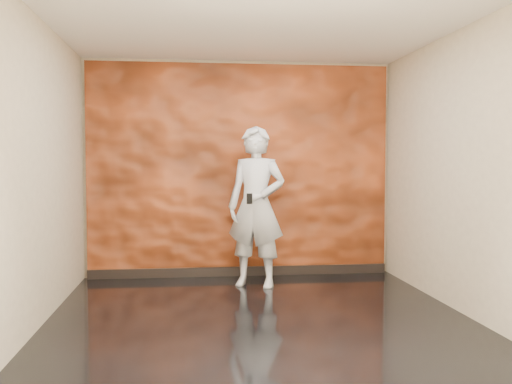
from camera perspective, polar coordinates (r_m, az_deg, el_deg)
name	(u,v)px	position (r m, az deg, el deg)	size (l,w,h in m)	color
room	(258,171)	(5.48, 0.20, 2.10)	(4.02, 4.02, 2.81)	black
feature_wall	(240,170)	(7.43, -1.62, 2.18)	(3.90, 0.06, 2.75)	#CC5222
baseboard	(240,271)	(7.52, -1.58, -7.92)	(3.90, 0.04, 0.12)	black
man	(256,207)	(6.80, 0.02, -1.46)	(0.70, 0.46, 1.91)	#A2A7B2
phone	(249,199)	(6.53, -0.66, -0.67)	(0.07, 0.01, 0.12)	black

